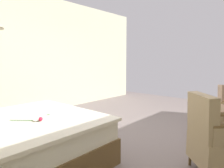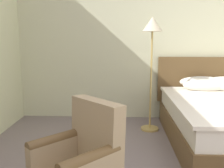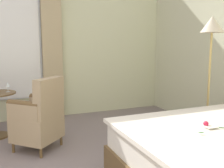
% 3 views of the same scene
% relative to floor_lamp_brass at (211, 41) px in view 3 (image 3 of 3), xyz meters
% --- Properties ---
extents(floor_lamp_brass, '(0.30, 0.30, 1.75)m').
position_rel_floor_lamp_brass_xyz_m(floor_lamp_brass, '(0.00, 0.00, 0.00)').
color(floor_lamp_brass, tan).
rests_on(floor_lamp_brass, ground).
extents(wine_glass_near_bucket, '(0.08, 0.08, 0.15)m').
position_rel_floor_lamp_brass_xyz_m(wine_glass_near_bucket, '(-1.49, -2.48, -0.64)').
color(wine_glass_near_bucket, white).
rests_on(wine_glass_near_bucket, side_table_round).
extents(armchair_by_window, '(0.74, 0.74, 0.97)m').
position_rel_floor_lamp_brass_xyz_m(armchair_by_window, '(-0.75, -2.12, -1.00)').
color(armchair_by_window, brown).
rests_on(armchair_by_window, ground).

